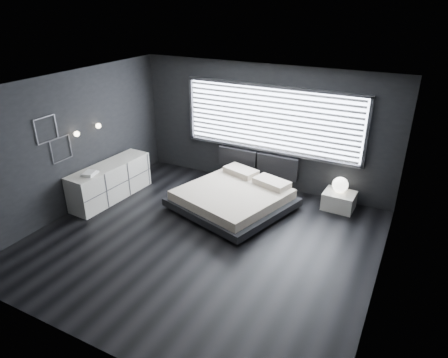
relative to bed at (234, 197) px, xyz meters
The scene contains 12 objects.
room 1.79m from the bed, 88.09° to the right, with size 6.04×6.00×2.80m.
window 1.91m from the bed, 79.46° to the left, with size 4.14×0.09×1.52m.
headboard 1.30m from the bed, 90.52° to the left, with size 1.96×0.16×0.52m.
sconce_near 3.41m from the bed, 154.97° to the right, with size 0.18×0.11×0.11m.
sconce_far 3.22m from the bed, 165.67° to the right, with size 0.18×0.11×0.11m.
wall_art_upper 3.85m from the bed, 146.69° to the right, with size 0.01×0.48×0.48m.
wall_art_lower 3.56m from the bed, 150.24° to the right, with size 0.01×0.48×0.48m.
bed is the anchor object (origin of this frame).
nightstand 2.21m from the bed, 26.83° to the left, with size 0.63×0.53×0.37m, color silver.
orb_lamp 2.23m from the bed, 28.03° to the left, with size 0.32×0.32×0.32m, color white.
dresser 2.73m from the bed, 162.58° to the right, with size 0.67×2.01×0.79m.
book_stack 2.98m from the bed, 151.61° to the right, with size 0.30×0.36×0.06m.
Camera 1 is at (3.19, -5.30, 4.12)m, focal length 32.00 mm.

